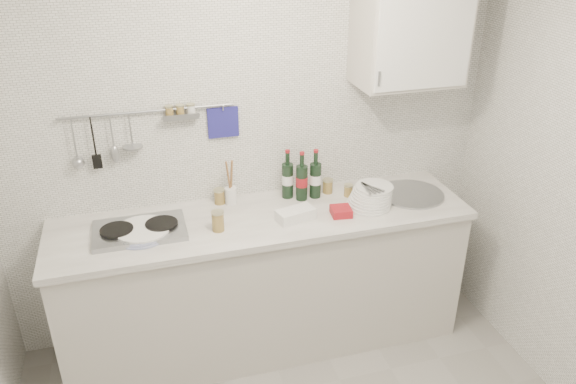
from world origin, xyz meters
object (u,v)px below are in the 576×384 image
object	(u,v)px
wall_cabinet	(411,22)
plate_stack_sink	(371,197)
plate_stack_hob	(142,232)
utensil_crock	(231,193)
wine_bottles	(302,175)

from	to	relation	value
wall_cabinet	plate_stack_sink	size ratio (longest dim) A/B	2.37
plate_stack_hob	utensil_crock	bearing A→B (deg)	22.77
wine_bottles	utensil_crock	distance (m)	0.44
wall_cabinet	wine_bottles	size ratio (longest dim) A/B	2.26
plate_stack_sink	wine_bottles	distance (m)	0.44
wall_cabinet	plate_stack_sink	xyz separation A→B (m)	(-0.25, -0.17, -0.97)
wall_cabinet	wine_bottles	bearing A→B (deg)	176.28
plate_stack_hob	utensil_crock	size ratio (longest dim) A/B	1.10
wall_cabinet	utensil_crock	size ratio (longest dim) A/B	2.43
wall_cabinet	utensil_crock	bearing A→B (deg)	175.56
plate_stack_sink	utensil_crock	bearing A→B (deg)	162.77
plate_stack_sink	wine_bottles	size ratio (longest dim) A/B	0.95
utensil_crock	plate_stack_sink	bearing A→B (deg)	-17.23
plate_stack_sink	utensil_crock	distance (m)	0.84
wine_bottles	plate_stack_hob	bearing A→B (deg)	-169.21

